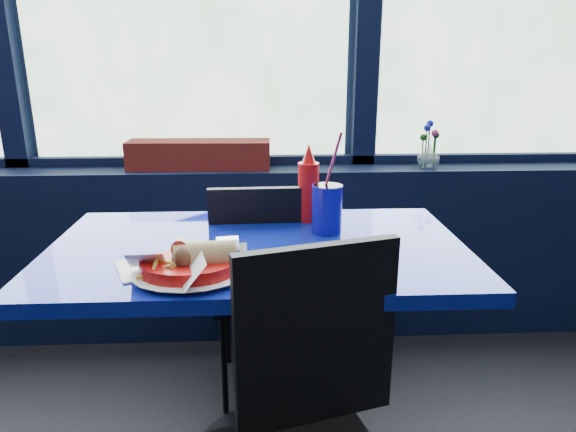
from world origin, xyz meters
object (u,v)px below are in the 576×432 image
object	(u,v)px
soda_cup	(327,208)
chair_near_front	(306,428)
food_basket	(191,265)
planter_box	(199,155)
chair_near_back	(267,278)
ketchup_bottle	(308,187)
flower_vase	(429,154)
near_table	(259,302)

from	to	relation	value
soda_cup	chair_near_front	bearing A→B (deg)	-100.53
food_basket	planter_box	bearing A→B (deg)	111.97
chair_near_back	planter_box	xyz separation A→B (m)	(-0.29, 0.53, 0.36)
chair_near_front	food_basket	size ratio (longest dim) A/B	3.03
chair_near_front	chair_near_back	size ratio (longest dim) A/B	1.02
planter_box	chair_near_front	bearing A→B (deg)	-73.46
planter_box	ketchup_bottle	distance (m)	0.76
ketchup_bottle	chair_near_back	bearing A→B (deg)	145.23
chair_near_front	planter_box	distance (m)	1.44
chair_near_back	ketchup_bottle	size ratio (longest dim) A/B	3.37
chair_near_back	flower_vase	size ratio (longest dim) A/B	4.16
chair_near_back	ketchup_bottle	world-z (taller)	ketchup_bottle
flower_vase	soda_cup	size ratio (longest dim) A/B	0.66
near_table	flower_vase	world-z (taller)	flower_vase
planter_box	ketchup_bottle	xyz separation A→B (m)	(0.43, -0.63, 0.00)
near_table	planter_box	xyz separation A→B (m)	(-0.26, 0.86, 0.29)
flower_vase	food_basket	size ratio (longest dim) A/B	0.71
chair_near_back	planter_box	size ratio (longest dim) A/B	1.40
planter_box	soda_cup	distance (m)	0.89
food_basket	ketchup_bottle	bearing A→B (deg)	70.87
near_table	food_basket	distance (m)	0.35
chair_near_front	ketchup_bottle	distance (m)	0.80
chair_near_front	ketchup_bottle	bearing A→B (deg)	69.10
near_table	ketchup_bottle	world-z (taller)	ketchup_bottle
near_table	food_basket	size ratio (longest dim) A/B	4.10
food_basket	ketchup_bottle	distance (m)	0.57
flower_vase	chair_near_front	bearing A→B (deg)	-116.44
near_table	chair_near_front	bearing A→B (deg)	-78.08
planter_box	near_table	bearing A→B (deg)	-71.64
food_basket	soda_cup	world-z (taller)	soda_cup
flower_vase	ketchup_bottle	distance (m)	0.84
chair_near_back	ketchup_bottle	bearing A→B (deg)	143.40
flower_vase	soda_cup	bearing A→B (deg)	-127.08
soda_cup	planter_box	bearing A→B (deg)	122.33
near_table	chair_near_back	size ratio (longest dim) A/B	1.38
soda_cup	chair_near_back	bearing A→B (deg)	130.53
chair_near_front	ketchup_bottle	world-z (taller)	ketchup_bottle
planter_box	flower_vase	distance (m)	1.02
chair_near_front	chair_near_back	distance (m)	0.82
chair_near_back	soda_cup	xyz separation A→B (m)	(0.19, -0.22, 0.33)
flower_vase	food_basket	bearing A→B (deg)	-131.16
chair_near_front	flower_vase	size ratio (longest dim) A/B	4.25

